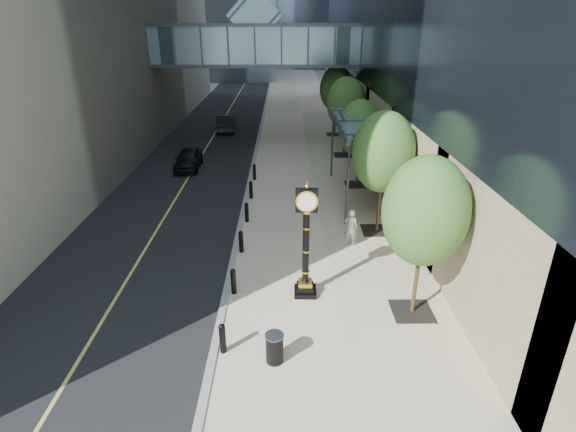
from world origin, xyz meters
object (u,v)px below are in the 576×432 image
object	(u,v)px
street_clock	(306,249)
car_near	(188,159)
pedestrian	(351,227)
trash_bin	(275,349)
car_far	(226,123)

from	to	relation	value
street_clock	car_near	size ratio (longest dim) A/B	1.10
pedestrian	car_near	world-z (taller)	pedestrian
trash_bin	car_far	bearing A→B (deg)	99.28
car_far	street_clock	bearing A→B (deg)	98.32
pedestrian	car_near	distance (m)	14.84
trash_bin	car_near	xyz separation A→B (m)	(-6.20, 18.94, 0.17)
street_clock	car_far	size ratio (longest dim) A/B	0.97
car_near	street_clock	bearing A→B (deg)	-65.54
street_clock	car_far	distance (m)	27.19
street_clock	trash_bin	size ratio (longest dim) A/B	4.78
pedestrian	car_far	world-z (taller)	pedestrian
street_clock	trash_bin	world-z (taller)	street_clock
street_clock	car_near	xyz separation A→B (m)	(-7.26, 15.37, -1.24)
street_clock	trash_bin	distance (m)	3.98
pedestrian	car_near	bearing A→B (deg)	-33.58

